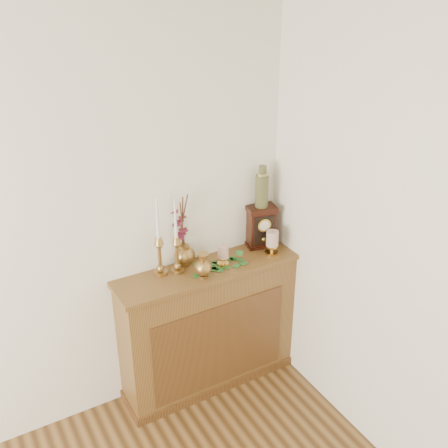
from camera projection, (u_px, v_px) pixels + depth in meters
console_shelf at (209, 330)px, 3.56m from camera, size 1.24×0.34×0.93m
candlestick_left at (159, 250)px, 3.19m from camera, size 0.09×0.09×0.53m
candlestick_center at (177, 249)px, 3.22m from camera, size 0.08×0.08×0.50m
bud_vase at (203, 266)px, 3.19m from camera, size 0.11×0.11×0.17m
ginger_jar at (180, 231)px, 3.31m from camera, size 0.20×0.22×0.50m
pillar_candle_left at (223, 254)px, 3.34m from camera, size 0.08×0.08×0.15m
pillar_candle_right at (272, 241)px, 3.46m from camera, size 0.09×0.09×0.18m
ivy_garland at (214, 266)px, 3.34m from camera, size 0.46×0.17×0.08m
mantel_clock at (261, 226)px, 3.55m from camera, size 0.22×0.17×0.29m
ceramic_vase at (262, 189)px, 3.43m from camera, size 0.09×0.09×0.28m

